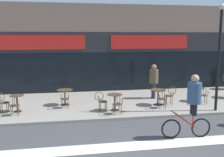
{
  "coord_description": "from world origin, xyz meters",
  "views": [
    {
      "loc": [
        -1.9,
        -5.74,
        3.44
      ],
      "look_at": [
        0.32,
        6.97,
        1.38
      ],
      "focal_mm": 42.0,
      "sensor_mm": 36.0,
      "label": 1
    }
  ],
  "objects_px": {
    "bistro_table_0": "(17,100)",
    "cafe_chair_0_near": "(14,104)",
    "bistro_table_1": "(65,94)",
    "cafe_chair_2_near": "(118,103)",
    "bistro_table_3": "(158,94)",
    "cafe_chair_3_near": "(163,98)",
    "bistro_table_2": "(115,99)",
    "pedestrian_near_end": "(154,78)",
    "cafe_chair_2_side": "(101,100)",
    "cyclist_0": "(193,101)",
    "cafe_chair_0_side": "(2,101)",
    "cafe_chair_1_near": "(65,97)",
    "bistro_table_4": "(198,92)",
    "lamp_post": "(219,50)",
    "cafe_chair_4_near": "(204,94)",
    "cafe_chair_3_side": "(170,94)"
  },
  "relations": [
    {
      "from": "bistro_table_1",
      "to": "cafe_chair_0_near",
      "type": "distance_m",
      "value": 2.56
    },
    {
      "from": "cafe_chair_0_side",
      "to": "cafe_chair_4_near",
      "type": "height_order",
      "value": "same"
    },
    {
      "from": "cafe_chair_3_side",
      "to": "lamp_post",
      "type": "relative_size",
      "value": 0.19
    },
    {
      "from": "cafe_chair_0_near",
      "to": "cafe_chair_0_side",
      "type": "height_order",
      "value": "same"
    },
    {
      "from": "cafe_chair_0_side",
      "to": "cafe_chair_4_near",
      "type": "xyz_separation_m",
      "value": [
        9.52,
        -0.21,
        0.0
      ]
    },
    {
      "from": "bistro_table_1",
      "to": "pedestrian_near_end",
      "type": "distance_m",
      "value": 4.82
    },
    {
      "from": "cafe_chair_1_near",
      "to": "cafe_chair_2_near",
      "type": "xyz_separation_m",
      "value": [
        2.24,
        -1.39,
        0.0
      ]
    },
    {
      "from": "bistro_table_4",
      "to": "lamp_post",
      "type": "relative_size",
      "value": 0.15
    },
    {
      "from": "bistro_table_2",
      "to": "cafe_chair_3_side",
      "type": "xyz_separation_m",
      "value": [
        2.89,
        0.59,
        -0.02
      ]
    },
    {
      "from": "cafe_chair_0_near",
      "to": "pedestrian_near_end",
      "type": "height_order",
      "value": "pedestrian_near_end"
    },
    {
      "from": "cafe_chair_3_side",
      "to": "cafe_chair_2_side",
      "type": "bearing_deg",
      "value": 14.47
    },
    {
      "from": "bistro_table_4",
      "to": "cafe_chair_2_near",
      "type": "distance_m",
      "value": 4.83
    },
    {
      "from": "cafe_chair_0_side",
      "to": "bistro_table_2",
      "type": "bearing_deg",
      "value": -4.49
    },
    {
      "from": "bistro_table_2",
      "to": "lamp_post",
      "type": "xyz_separation_m",
      "value": [
        4.54,
        -0.76,
        2.22
      ]
    },
    {
      "from": "bistro_table_2",
      "to": "cyclist_0",
      "type": "distance_m",
      "value": 3.98
    },
    {
      "from": "bistro_table_4",
      "to": "cafe_chair_2_side",
      "type": "height_order",
      "value": "cafe_chair_2_side"
    },
    {
      "from": "bistro_table_0",
      "to": "cafe_chair_0_near",
      "type": "xyz_separation_m",
      "value": [
        -0.0,
        -0.63,
        -0.01
      ]
    },
    {
      "from": "cafe_chair_2_side",
      "to": "pedestrian_near_end",
      "type": "distance_m",
      "value": 3.78
    },
    {
      "from": "bistro_table_0",
      "to": "bistro_table_1",
      "type": "xyz_separation_m",
      "value": [
        2.1,
        0.83,
        0.02
      ]
    },
    {
      "from": "bistro_table_3",
      "to": "cafe_chair_4_near",
      "type": "relative_size",
      "value": 0.87
    },
    {
      "from": "bistro_table_4",
      "to": "lamp_post",
      "type": "height_order",
      "value": "lamp_post"
    },
    {
      "from": "bistro_table_1",
      "to": "bistro_table_2",
      "type": "relative_size",
      "value": 1.02
    },
    {
      "from": "cafe_chair_0_side",
      "to": "cafe_chair_3_side",
      "type": "distance_m",
      "value": 7.85
    },
    {
      "from": "lamp_post",
      "to": "cafe_chair_4_near",
      "type": "bearing_deg",
      "value": 88.96
    },
    {
      "from": "cafe_chair_2_near",
      "to": "bistro_table_1",
      "type": "bearing_deg",
      "value": 39.66
    },
    {
      "from": "bistro_table_2",
      "to": "bistro_table_4",
      "type": "relative_size",
      "value": 1.07
    },
    {
      "from": "cafe_chair_1_near",
      "to": "cafe_chair_2_near",
      "type": "distance_m",
      "value": 2.64
    },
    {
      "from": "bistro_table_0",
      "to": "cafe_chair_0_side",
      "type": "height_order",
      "value": "cafe_chair_0_side"
    },
    {
      "from": "bistro_table_3",
      "to": "cafe_chair_3_near",
      "type": "distance_m",
      "value": 0.63
    },
    {
      "from": "cafe_chair_2_side",
      "to": "cafe_chair_3_side",
      "type": "height_order",
      "value": "same"
    },
    {
      "from": "bistro_table_4",
      "to": "cafe_chair_3_side",
      "type": "relative_size",
      "value": 0.78
    },
    {
      "from": "cafe_chair_4_near",
      "to": "pedestrian_near_end",
      "type": "xyz_separation_m",
      "value": [
        -2.04,
        1.67,
        0.58
      ]
    },
    {
      "from": "cafe_chair_2_side",
      "to": "cafe_chair_0_side",
      "type": "bearing_deg",
      "value": 168.41
    },
    {
      "from": "cafe_chair_0_side",
      "to": "lamp_post",
      "type": "relative_size",
      "value": 0.19
    },
    {
      "from": "bistro_table_2",
      "to": "bistro_table_3",
      "type": "xyz_separation_m",
      "value": [
        2.27,
        0.6,
        0.02
      ]
    },
    {
      "from": "bistro_table_3",
      "to": "cafe_chair_2_near",
      "type": "distance_m",
      "value": 2.57
    },
    {
      "from": "cafe_chair_2_side",
      "to": "cafe_chair_0_near",
      "type": "bearing_deg",
      "value": 176.81
    },
    {
      "from": "cafe_chair_3_side",
      "to": "cyclist_0",
      "type": "bearing_deg",
      "value": 82.7
    },
    {
      "from": "bistro_table_1",
      "to": "cafe_chair_2_near",
      "type": "height_order",
      "value": "cafe_chair_2_near"
    },
    {
      "from": "lamp_post",
      "to": "pedestrian_near_end",
      "type": "relative_size",
      "value": 2.55
    },
    {
      "from": "cafe_chair_2_side",
      "to": "cyclist_0",
      "type": "bearing_deg",
      "value": -55.54
    },
    {
      "from": "cafe_chair_0_near",
      "to": "cafe_chair_1_near",
      "type": "bearing_deg",
      "value": -65.89
    },
    {
      "from": "cafe_chair_0_side",
      "to": "cafe_chair_2_near",
      "type": "xyz_separation_m",
      "value": [
        4.97,
        -1.19,
        0.0
      ]
    },
    {
      "from": "bistro_table_1",
      "to": "cafe_chair_2_side",
      "type": "height_order",
      "value": "cafe_chair_2_side"
    },
    {
      "from": "bistro_table_1",
      "to": "cafe_chair_3_side",
      "type": "bearing_deg",
      "value": -8.87
    },
    {
      "from": "pedestrian_near_end",
      "to": "cafe_chair_1_near",
      "type": "bearing_deg",
      "value": -163.66
    },
    {
      "from": "cafe_chair_1_near",
      "to": "pedestrian_near_end",
      "type": "xyz_separation_m",
      "value": [
        4.75,
        1.25,
        0.58
      ]
    },
    {
      "from": "bistro_table_2",
      "to": "pedestrian_near_end",
      "type": "relative_size",
      "value": 0.41
    },
    {
      "from": "bistro_table_4",
      "to": "cafe_chair_2_near",
      "type": "relative_size",
      "value": 0.78
    },
    {
      "from": "bistro_table_3",
      "to": "cyclist_0",
      "type": "distance_m",
      "value": 4.01
    }
  ]
}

